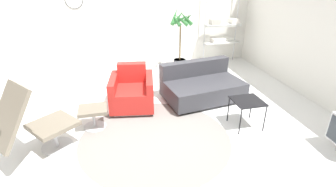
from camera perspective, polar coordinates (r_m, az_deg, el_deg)
ground_plane at (r=4.31m, az=-2.84°, el=-7.80°), size 12.00×12.00×0.00m
wall_back at (r=6.90m, az=-8.44°, el=17.15°), size 12.00×0.09×2.80m
round_rug at (r=4.10m, az=-2.83°, el=-9.71°), size 2.32×2.32×0.01m
lounge_chair at (r=3.80m, az=-29.47°, el=-4.40°), size 1.19×1.09×1.19m
ottoman at (r=4.40m, az=-15.97°, el=-4.18°), size 0.45×0.38×0.36m
armchair_red at (r=4.88m, az=-7.79°, el=0.16°), size 0.89×0.90×0.78m
couch_low at (r=5.24m, az=7.33°, el=1.46°), size 1.61×1.16×0.70m
side_table at (r=4.38m, az=16.93°, el=-1.99°), size 0.46×0.46×0.47m
potted_plant at (r=6.57m, az=2.71°, el=10.86°), size 0.56×0.59×1.55m
shelf_unit at (r=7.32m, az=11.69°, el=13.52°), size 0.96×0.28×2.02m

